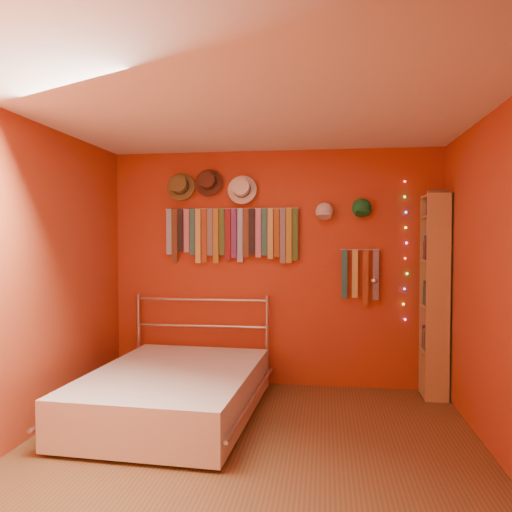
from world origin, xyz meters
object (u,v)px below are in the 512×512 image
at_px(reading_lamp, 374,281).
at_px(bed, 174,392).
at_px(tie_rack, 231,232).
at_px(bookshelf, 439,295).

distance_m(reading_lamp, bed, 2.21).
distance_m(tie_rack, bookshelf, 2.20).
distance_m(reading_lamp, bookshelf, 0.64).
bearing_deg(bookshelf, bed, -159.89).
bearing_deg(reading_lamp, bed, -153.45).
height_order(reading_lamp, bookshelf, bookshelf).
xyz_separation_m(tie_rack, bed, (-0.32, -1.04, -1.41)).
bearing_deg(reading_lamp, tie_rack, 174.43).
bearing_deg(tie_rack, bed, -107.14).
bearing_deg(reading_lamp, bookshelf, -1.00).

